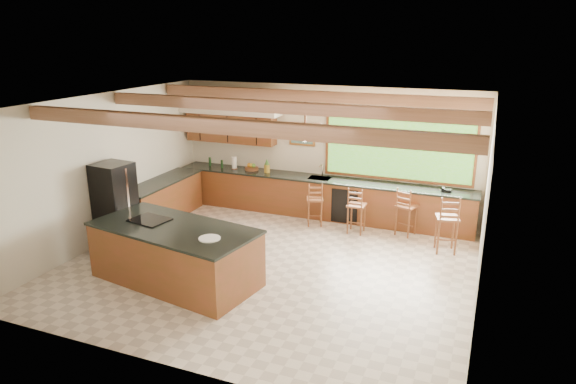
% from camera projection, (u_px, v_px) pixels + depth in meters
% --- Properties ---
extents(ground, '(7.20, 7.20, 0.00)m').
position_uv_depth(ground, '(269.00, 265.00, 9.53)').
color(ground, beige).
rests_on(ground, ground).
extents(room_shell, '(7.27, 6.54, 3.02)m').
position_uv_depth(room_shell, '(274.00, 140.00, 9.51)').
color(room_shell, beige).
rests_on(room_shell, ground).
extents(counter_run, '(7.12, 3.10, 1.26)m').
position_uv_depth(counter_run, '(280.00, 197.00, 11.92)').
color(counter_run, brown).
rests_on(counter_run, ground).
extents(island, '(3.07, 1.83, 1.03)m').
position_uv_depth(island, '(175.00, 254.00, 8.78)').
color(island, brown).
rests_on(island, ground).
extents(refrigerator, '(0.73, 0.71, 1.70)m').
position_uv_depth(refrigerator, '(115.00, 205.00, 10.18)').
color(refrigerator, black).
rests_on(refrigerator, ground).
extents(bar_stool_a, '(0.46, 0.46, 1.00)m').
position_uv_depth(bar_stool_a, '(314.00, 200.00, 11.31)').
color(bar_stool_a, brown).
rests_on(bar_stool_a, ground).
extents(bar_stool_b, '(0.48, 0.48, 1.06)m').
position_uv_depth(bar_stool_b, '(406.00, 208.00, 10.73)').
color(bar_stool_b, brown).
rests_on(bar_stool_b, ground).
extents(bar_stool_c, '(0.37, 0.37, 1.03)m').
position_uv_depth(bar_stool_c, '(356.00, 206.00, 10.86)').
color(bar_stool_c, brown).
rests_on(bar_stool_c, ground).
extents(bar_stool_d, '(0.51, 0.51, 1.17)m').
position_uv_depth(bar_stool_d, '(447.00, 219.00, 9.86)').
color(bar_stool_d, brown).
rests_on(bar_stool_d, ground).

